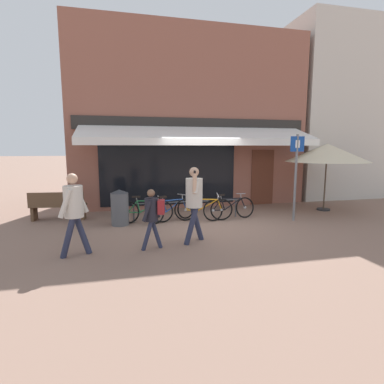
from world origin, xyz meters
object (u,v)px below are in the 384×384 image
Objects in this scene: bicycle_black at (229,208)px; pedestrian_child at (153,212)px; parking_sign at (296,169)px; bicycle_orange at (203,209)px; pedestrian_adult at (194,197)px; cafe_parasol at (327,153)px; bicycle_blue at (171,210)px; pedestrian_second_adult at (74,206)px; litter_bin at (120,207)px; park_bench at (58,205)px; bicycle_green at (145,211)px.

bicycle_black is 1.33× the size of pedestrian_child.
bicycle_orange is at bearing 167.46° from parking_sign.
parking_sign reaches higher than bicycle_black.
bicycle_black is 2.61m from pedestrian_adult.
cafe_parasol is at bearing 17.37° from bicycle_orange.
pedestrian_second_adult is (-2.34, -2.41, 0.67)m from bicycle_blue.
bicycle_orange is 1.03× the size of pedestrian_second_adult.
bicycle_orange is 0.68× the size of parking_sign.
pedestrian_child is 2.39m from litter_bin.
pedestrian_adult is at bearing -33.92° from park_bench.
bicycle_green is 1.25× the size of pedestrian_child.
bicycle_green is 2.40m from pedestrian_adult.
bicycle_orange is 2.43m from litter_bin.
parking_sign is at bearing -6.91° from park_bench.
bicycle_green is at bearing -116.18° from pedestrian_second_adult.
park_bench is at bearing -40.91° from pedestrian_child.
bicycle_blue is at bearing 4.37° from litter_bin.
bicycle_orange is 0.99× the size of pedestrian_adult.
litter_bin is at bearing 172.68° from parking_sign.
bicycle_orange is at bearing -7.54° from park_bench.
cafe_parasol reaches higher than pedestrian_adult.
bicycle_orange is at bearing -116.75° from pedestrian_child.
pedestrian_child is 4.72m from parking_sign.
litter_bin is (-1.47, -0.11, 0.16)m from bicycle_blue.
litter_bin is 5.24m from parking_sign.
bicycle_orange is at bearing 0.56° from bicycle_green.
pedestrian_child is 6.92m from cafe_parasol.
bicycle_blue is 0.94× the size of bicycle_orange.
litter_bin reaches higher than park_bench.
pedestrian_child is (-2.55, -2.22, 0.47)m from bicycle_black.
pedestrian_adult is 0.69× the size of parking_sign.
bicycle_orange is 4.39m from park_bench.
bicycle_black is 3.26m from litter_bin.
pedestrian_adult is 1.07× the size of park_bench.
cafe_parasol is 8.93m from park_bench.
parking_sign is (3.62, -0.77, 1.21)m from bicycle_blue.
pedestrian_adult reaches higher than pedestrian_second_adult.
bicycle_green is 2.40m from pedestrian_child.
pedestrian_adult reaches higher than bicycle_green.
pedestrian_second_adult is at bearing -158.09° from bicycle_blue.
pedestrian_adult is 4.65m from park_bench.
bicycle_orange is 4.84m from cafe_parasol.
pedestrian_adult reaches higher than bicycle_blue.
cafe_parasol is (5.28, 2.45, 0.93)m from pedestrian_adult.
pedestrian_second_adult is at bearing -117.47° from bicycle_green.
parking_sign is at bearing -27.87° from bicycle_black.
pedestrian_second_adult reaches higher than bicycle_black.
cafe_parasol is (6.25, 2.72, 1.18)m from pedestrian_child.
pedestrian_adult is at bearing -138.21° from bicycle_black.
pedestrian_child is (-1.72, -2.20, 0.45)m from bicycle_orange.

